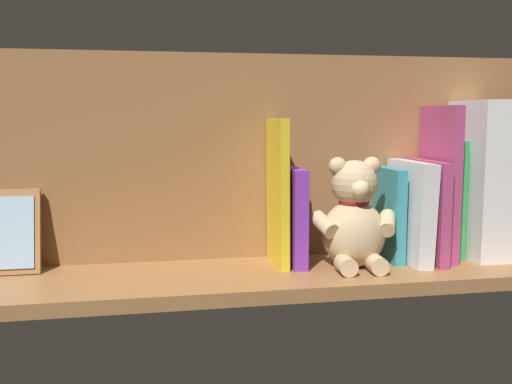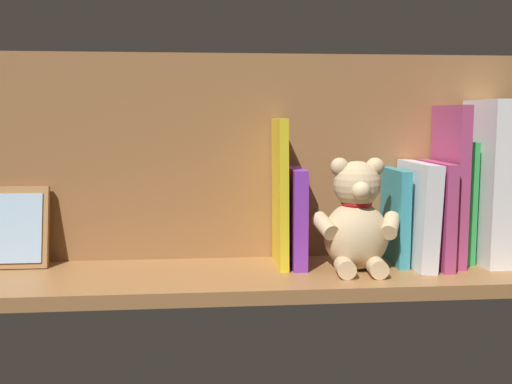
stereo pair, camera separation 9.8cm
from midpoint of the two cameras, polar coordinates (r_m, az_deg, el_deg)
ground_plane at (r=100.29cm, az=2.81°, el=-7.96°), size 103.79×24.05×2.20cm
shelf_back_panel at (r=106.73cm, az=2.13°, el=3.28°), size 103.79×1.50×35.67cm
dictionary_thick_white at (r=112.73cm, az=23.75°, el=0.86°), size 6.37×12.90×27.73cm
book_0 at (r=112.39cm, az=20.97°, el=-0.83°), size 2.05×9.48×20.71cm
book_1 at (r=109.42cm, az=20.10°, el=0.61°), size 1.88×12.61×26.78cm
book_2 at (r=108.05cm, az=18.92°, el=-1.92°), size 1.86×14.50×17.43cm
book_3 at (r=106.70cm, az=17.40°, el=-2.00°), size 3.42×14.72×17.43cm
book_4 at (r=107.28cm, az=15.48°, el=-2.22°), size 1.79×11.15×16.09cm
teddy_bear at (r=100.79cm, az=12.17°, el=-2.69°), size 14.88×12.18×18.38cm
book_5 at (r=102.40cm, az=6.50°, el=-2.36°), size 2.28×11.24×16.39cm
book_6 at (r=101.48cm, az=5.02°, el=-0.08°), size 1.71×10.85×24.63cm
picture_frame_leaning at (r=106.59cm, az=-19.31°, el=-3.20°), size 10.93×4.68×13.57cm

